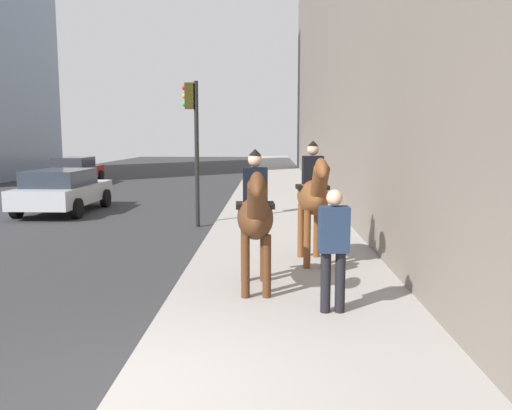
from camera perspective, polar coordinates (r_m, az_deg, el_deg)
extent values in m
cube|color=gray|center=(5.23, 5.36, -20.75)|extent=(120.00, 3.74, 0.12)
ellipsoid|color=#4C2B16|center=(8.20, -0.09, -1.33)|extent=(1.53, 0.65, 0.66)
cylinder|color=#4C2B16|center=(7.90, 1.18, -6.67)|extent=(0.13, 0.13, 0.96)
cylinder|color=#4C2B16|center=(7.89, -1.15, -6.69)|extent=(0.13, 0.13, 0.96)
cylinder|color=#4C2B16|center=(8.77, 0.87, -5.23)|extent=(0.13, 0.13, 0.96)
cylinder|color=#4C2B16|center=(8.77, -1.23, -5.25)|extent=(0.13, 0.13, 0.96)
cylinder|color=#4C2B16|center=(7.39, 0.10, 0.42)|extent=(0.65, 0.32, 0.68)
ellipsoid|color=#4C2B16|center=(7.15, 0.16, 2.20)|extent=(0.64, 0.26, 0.49)
cylinder|color=black|center=(8.92, -0.23, -1.25)|extent=(0.29, 0.12, 0.55)
cube|color=black|center=(8.22, -0.10, -0.02)|extent=(0.47, 0.62, 0.08)
cube|color=black|center=(8.19, -0.10, 2.16)|extent=(0.30, 0.40, 0.55)
sphere|color=#D8AD8C|center=(8.16, -0.10, 4.92)|extent=(0.22, 0.22, 0.22)
cone|color=black|center=(8.16, -0.10, 5.77)|extent=(0.21, 0.21, 0.10)
ellipsoid|color=brown|center=(10.01, 6.17, 0.89)|extent=(1.54, 0.66, 0.66)
cylinder|color=brown|center=(9.71, 7.45, -3.71)|extent=(0.13, 0.13, 1.07)
cylinder|color=brown|center=(9.66, 5.57, -3.74)|extent=(0.13, 0.13, 1.07)
cylinder|color=brown|center=(10.58, 6.61, -2.77)|extent=(0.13, 0.13, 1.07)
cylinder|color=brown|center=(10.53, 4.89, -2.79)|extent=(0.13, 0.13, 1.07)
cylinder|color=brown|center=(9.21, 6.92, 2.49)|extent=(0.65, 0.32, 0.68)
ellipsoid|color=brown|center=(8.99, 7.17, 3.95)|extent=(0.64, 0.26, 0.49)
cylinder|color=black|center=(10.72, 5.59, 0.80)|extent=(0.29, 0.12, 0.55)
cube|color=black|center=(10.04, 6.14, 1.95)|extent=(0.48, 0.63, 0.08)
cube|color=black|center=(10.01, 6.17, 3.75)|extent=(0.31, 0.40, 0.55)
sphere|color=#D8AD8C|center=(9.99, 6.20, 6.01)|extent=(0.22, 0.22, 0.22)
cone|color=black|center=(9.99, 6.21, 6.69)|extent=(0.21, 0.21, 0.10)
cylinder|color=black|center=(7.33, 7.57, -8.30)|extent=(0.14, 0.14, 0.85)
cylinder|color=black|center=(7.36, 9.12, -8.25)|extent=(0.14, 0.14, 0.85)
cube|color=#1E2D47|center=(7.18, 8.46, -2.62)|extent=(0.28, 0.41, 0.62)
sphere|color=#D8AD8C|center=(7.12, 8.52, 0.79)|extent=(0.22, 0.22, 0.22)
cube|color=maroon|center=(29.35, -18.94, 3.35)|extent=(4.63, 1.96, 0.60)
cube|color=#262D38|center=(29.06, -19.15, 4.41)|extent=(2.49, 1.65, 0.52)
cylinder|color=black|center=(30.99, -19.67, 2.96)|extent=(0.65, 0.25, 0.64)
cylinder|color=black|center=(30.47, -16.53, 3.02)|extent=(0.65, 0.25, 0.64)
cylinder|color=black|center=(28.33, -21.47, 2.49)|extent=(0.65, 0.25, 0.64)
cylinder|color=black|center=(27.77, -18.08, 2.55)|extent=(0.65, 0.25, 0.64)
cube|color=#B7BABF|center=(18.62, -20.13, 1.14)|extent=(4.39, 1.97, 0.60)
cube|color=#262D38|center=(18.33, -20.52, 2.79)|extent=(2.43, 1.71, 0.52)
cylinder|color=black|center=(20.26, -21.12, 0.72)|extent=(0.64, 0.23, 0.64)
cylinder|color=black|center=(19.58, -16.02, 0.72)|extent=(0.64, 0.23, 0.64)
cylinder|color=black|center=(17.83, -24.56, -0.31)|extent=(0.64, 0.23, 0.64)
cylinder|color=black|center=(17.05, -18.88, -0.36)|extent=(0.64, 0.23, 0.64)
cylinder|color=black|center=(14.63, -6.43, 5.39)|extent=(0.12, 0.12, 4.01)
cube|color=#2D280C|center=(14.69, -7.24, 11.66)|extent=(0.20, 0.24, 0.70)
sphere|color=red|center=(14.72, -7.76, 12.50)|extent=(0.14, 0.14, 0.14)
sphere|color=orange|center=(14.71, -7.75, 11.65)|extent=(0.14, 0.14, 0.14)
sphere|color=green|center=(14.69, -7.73, 10.79)|extent=(0.14, 0.14, 0.14)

